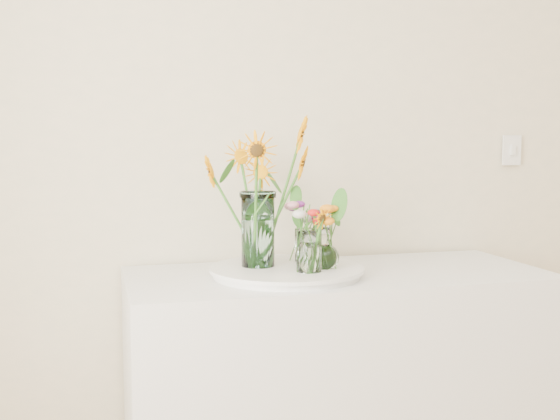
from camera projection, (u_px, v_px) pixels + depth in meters
The scene contains 10 objects.
counter at pixel (337, 402), 2.40m from camera, with size 1.40×0.60×0.90m, color white.
tray at pixel (287, 272), 2.28m from camera, with size 0.48×0.48×0.03m, color white.
mason_jar at pixel (258, 229), 2.29m from camera, with size 0.11×0.11×0.25m, color #B8E8EA.
sunflower_bouquet at pixel (258, 191), 2.27m from camera, with size 0.60×0.60×0.50m, color #F69705, non-canonical shape.
small_vase_a at pixel (309, 252), 2.20m from camera, with size 0.08×0.08×0.14m, color white.
wildflower_posy_a at pixel (309, 238), 2.19m from camera, with size 0.18×0.18×0.23m, color orange, non-canonical shape.
small_vase_b at pixel (324, 249), 2.25m from camera, with size 0.10×0.10×0.14m, color white, non-canonical shape.
wildflower_posy_b at pixel (325, 235), 2.25m from camera, with size 0.19×0.19×0.23m, color orange, non-canonical shape.
small_vase_c at pixel (305, 246), 2.38m from camera, with size 0.07×0.07×0.12m, color white.
wildflower_posy_c at pixel (305, 232), 2.38m from camera, with size 0.21×0.21×0.21m, color orange, non-canonical shape.
Camera 1 is at (-1.07, -0.26, 1.35)m, focal length 45.00 mm.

